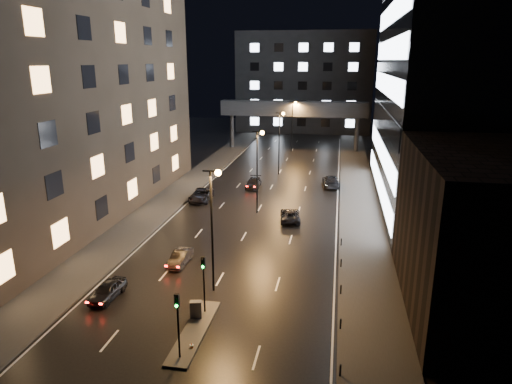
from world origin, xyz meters
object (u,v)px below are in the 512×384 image
car_away_c (201,195)px  car_away_d (253,183)px  car_away_a (108,290)px  car_toward_a (290,215)px  car_away_b (180,258)px  utility_cabinet (196,309)px  car_toward_b (331,181)px

car_away_c → car_away_d: car_away_c is taller
car_away_a → car_away_d: (5.28, 33.95, 0.02)m
car_away_d → car_toward_a: bearing=-64.5°
car_away_c → car_toward_a: car_away_c is taller
car_away_b → utility_cabinet: bearing=-62.6°
car_away_c → car_away_d: 9.45m
car_away_b → utility_cabinet: utility_cabinet is taller
car_away_d → car_away_b: bearing=-95.6°
car_away_d → utility_cabinet: bearing=-87.8°
car_away_a → car_away_b: car_away_a is taller
car_away_a → car_away_d: car_away_d is taller
car_toward_a → utility_cabinet: utility_cabinet is taller
car_away_a → utility_cabinet: 7.93m
car_toward_a → car_toward_b: 16.64m
car_away_a → car_away_d: 34.36m
car_toward_a → car_toward_b: car_toward_b is taller
car_away_b → car_away_d: size_ratio=0.81×
car_away_b → car_away_a: bearing=-115.4°
car_away_b → utility_cabinet: (4.26, -8.64, 0.14)m
car_away_b → car_toward_a: car_toward_a is taller
car_away_d → utility_cabinet: utility_cabinet is taller
car_away_c → car_toward_a: 13.83m
car_away_d → car_away_a: bearing=-100.6°
car_away_a → utility_cabinet: size_ratio=3.15×
car_away_a → car_toward_a: bearing=63.3°
car_toward_b → car_away_c: bearing=25.9°
car_away_b → car_away_d: 27.01m
car_away_a → car_away_b: bearing=67.2°
car_away_c → utility_cabinet: bearing=-76.5°
car_away_a → car_away_c: 26.41m
car_away_b → car_toward_b: size_ratio=0.69×
car_away_a → car_away_c: car_away_c is taller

